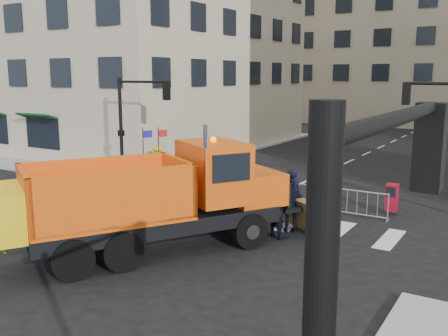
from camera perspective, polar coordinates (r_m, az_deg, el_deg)
The scene contains 11 objects.
ground at distance 16.01m, azimuth -8.81°, elevation -9.73°, with size 120.00×120.00×0.00m, color black.
sidewalk_back at distance 22.82m, azimuth 5.18°, elevation -3.28°, with size 64.00×5.00×0.15m, color gray.
building_far at distance 64.43m, azimuth 23.68°, elevation 15.48°, with size 30.00×18.00×24.00m, color gray.
traffic_light_left at distance 26.11m, azimuth -11.68°, elevation 4.15°, with size 0.18×0.18×5.40m, color black.
crowd_barriers at distance 22.27m, azimuth 2.43°, elevation -2.33°, with size 12.60×0.60×1.10m, color #9EA0A5, non-canonical shape.
plow_truck at distance 15.65m, azimuth -8.75°, elevation -3.25°, with size 7.78×10.45×4.08m.
cop_a at distance 19.13m, azimuth 7.70°, elevation -3.09°, with size 0.75×0.49×2.07m, color black.
cop_b at distance 17.30m, azimuth 6.22°, elevation -4.70°, with size 0.95×0.74×1.96m, color black.
cop_c at distance 17.82m, azimuth 7.71°, elevation -4.32°, with size 1.13×0.47×1.94m, color black.
worker at distance 26.90m, azimuth -7.52°, elevation 0.79°, with size 1.09×0.63×1.69m, color gold.
newspaper_box at distance 21.09m, azimuth 18.64°, elevation -3.20°, with size 0.45×0.40×1.10m, color maroon.
Camera 1 is at (9.86, -11.34, 5.52)m, focal length 40.00 mm.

